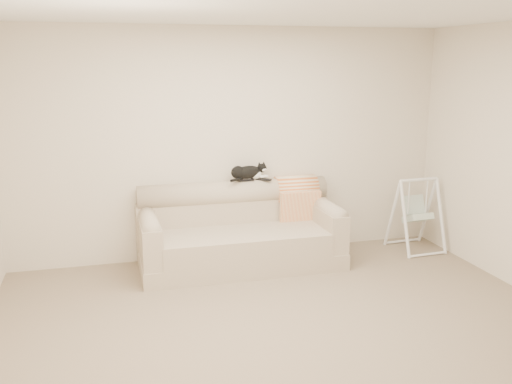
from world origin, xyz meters
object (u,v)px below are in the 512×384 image
sofa (239,234)px  baby_swing (416,214)px  tuxedo_cat (248,172)px  remote_a (246,180)px  remote_b (264,179)px

sofa → baby_swing: (2.16, -0.06, 0.09)m
sofa → tuxedo_cat: (0.16, 0.24, 0.64)m
tuxedo_cat → sofa: bearing=-124.0°
sofa → remote_a: (0.14, 0.23, 0.56)m
sofa → remote_a: size_ratio=12.07×
remote_b → tuxedo_cat: (-0.18, 0.03, 0.09)m
remote_b → tuxedo_cat: size_ratio=0.33×
sofa → remote_a: remote_a is taller
sofa → tuxedo_cat: bearing=56.0°
tuxedo_cat → baby_swing: tuxedo_cat is taller
sofa → remote_b: 0.69m
baby_swing → remote_a: bearing=172.0°
remote_b → tuxedo_cat: 0.20m
remote_a → tuxedo_cat: bearing=20.6°
remote_a → baby_swing: size_ratio=0.21×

